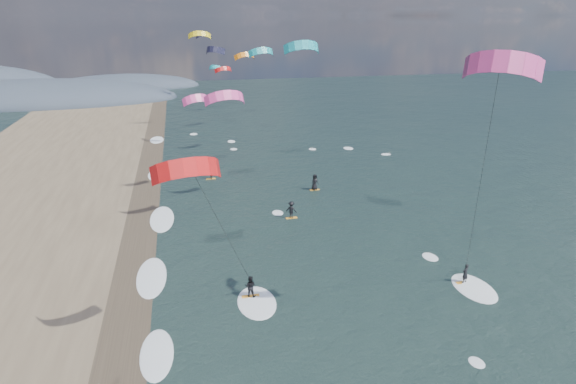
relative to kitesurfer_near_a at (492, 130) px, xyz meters
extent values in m
cube|color=#382D23|center=(-20.40, 5.60, -12.47)|extent=(3.00, 240.00, 0.00)
ellipsoid|color=#3D4756|center=(-48.40, 95.60, -12.47)|extent=(64.00, 24.00, 10.00)
ellipsoid|color=#3D4756|center=(-30.40, 115.60, -12.47)|extent=(40.00, 18.00, 7.00)
cube|color=orange|center=(3.03, 4.77, -12.45)|extent=(1.20, 0.36, 0.05)
imported|color=black|center=(3.03, 4.77, -11.68)|extent=(0.63, 0.52, 1.47)
ellipsoid|color=white|center=(3.33, 3.97, -12.47)|extent=(2.60, 4.20, 0.12)
cylinder|color=black|center=(1.03, 1.77, -3.76)|extent=(0.02, 0.02, 16.49)
cube|color=orange|center=(-12.33, 6.36, -12.45)|extent=(1.22, 0.37, 0.06)
imported|color=black|center=(-12.33, 6.36, -11.65)|extent=(0.92, 0.84, 1.54)
ellipsoid|color=white|center=(-12.03, 5.56, -12.47)|extent=(2.60, 4.20, 0.12)
cylinder|color=black|center=(-14.08, 3.36, -6.13)|extent=(0.02, 0.02, 12.24)
cube|color=orange|center=(-6.49, 19.07, -12.45)|extent=(1.10, 0.35, 0.05)
imported|color=black|center=(-6.49, 19.07, -11.59)|extent=(1.23, 1.10, 1.66)
cube|color=orange|center=(-2.18, 26.20, -12.45)|extent=(1.10, 0.35, 0.05)
imported|color=black|center=(-2.18, 26.20, -11.54)|extent=(1.01, 0.85, 1.77)
cube|color=orange|center=(-13.14, 32.62, -12.45)|extent=(1.10, 0.35, 0.05)
imported|color=black|center=(-13.14, 32.62, -11.57)|extent=(0.57, 0.71, 1.70)
ellipsoid|color=white|center=(-19.20, 1.60, -12.47)|extent=(2.40, 5.40, 0.11)
ellipsoid|color=white|center=(-19.20, 10.60, -12.47)|extent=(2.40, 5.40, 0.11)
ellipsoid|color=white|center=(-19.20, 21.60, -12.47)|extent=(2.40, 5.40, 0.11)
ellipsoid|color=white|center=(-19.20, 35.60, -12.47)|extent=(2.40, 5.40, 0.11)
ellipsoid|color=white|center=(-19.20, 53.60, -12.47)|extent=(2.40, 5.40, 0.11)
camera|label=1|loc=(-16.08, -22.07, 5.70)|focal=30.00mm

